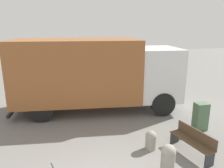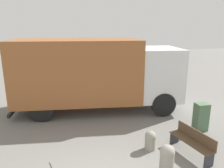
{
  "view_description": "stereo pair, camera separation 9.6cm",
  "coord_description": "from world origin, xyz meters",
  "px_view_note": "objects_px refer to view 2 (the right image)",
  "views": [
    {
      "loc": [
        -0.59,
        -3.84,
        3.89
      ],
      "look_at": [
        1.06,
        3.81,
        1.78
      ],
      "focal_mm": 35.0,
      "sensor_mm": 36.0,
      "label": 1
    },
    {
      "loc": [
        -0.5,
        -3.86,
        3.89
      ],
      "look_at": [
        1.06,
        3.81,
        1.78
      ],
      "focal_mm": 35.0,
      "sensor_mm": 36.0,
      "label": 2
    }
  ],
  "objects_px": {
    "park_bench": "(192,141)",
    "bollard_far_bench": "(150,140)",
    "bollard_near_bench": "(167,159)",
    "utility_box": "(201,117)",
    "delivery_truck": "(96,72)"
  },
  "relations": [
    {
      "from": "park_bench",
      "to": "bollard_far_bench",
      "type": "height_order",
      "value": "park_bench"
    },
    {
      "from": "bollard_near_bench",
      "to": "utility_box",
      "type": "height_order",
      "value": "utility_box"
    },
    {
      "from": "bollard_near_bench",
      "to": "bollard_far_bench",
      "type": "distance_m",
      "value": 1.24
    },
    {
      "from": "bollard_near_bench",
      "to": "bollard_far_bench",
      "type": "bearing_deg",
      "value": 89.24
    },
    {
      "from": "bollard_far_bench",
      "to": "park_bench",
      "type": "bearing_deg",
      "value": -23.18
    },
    {
      "from": "park_bench",
      "to": "bollard_near_bench",
      "type": "height_order",
      "value": "bollard_near_bench"
    },
    {
      "from": "park_bench",
      "to": "utility_box",
      "type": "distance_m",
      "value": 1.87
    },
    {
      "from": "delivery_truck",
      "to": "park_bench",
      "type": "distance_m",
      "value": 5.14
    },
    {
      "from": "delivery_truck",
      "to": "utility_box",
      "type": "height_order",
      "value": "delivery_truck"
    },
    {
      "from": "delivery_truck",
      "to": "bollard_near_bench",
      "type": "bearing_deg",
      "value": -71.19
    },
    {
      "from": "park_bench",
      "to": "bollard_near_bench",
      "type": "distance_m",
      "value": 1.4
    },
    {
      "from": "park_bench",
      "to": "delivery_truck",
      "type": "bearing_deg",
      "value": 15.91
    },
    {
      "from": "bollard_near_bench",
      "to": "utility_box",
      "type": "xyz_separation_m",
      "value": [
        2.4,
        2.16,
        0.07
      ]
    },
    {
      "from": "delivery_truck",
      "to": "bollard_far_bench",
      "type": "height_order",
      "value": "delivery_truck"
    },
    {
      "from": "bollard_near_bench",
      "to": "bollard_far_bench",
      "type": "relative_size",
      "value": 1.36
    }
  ]
}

